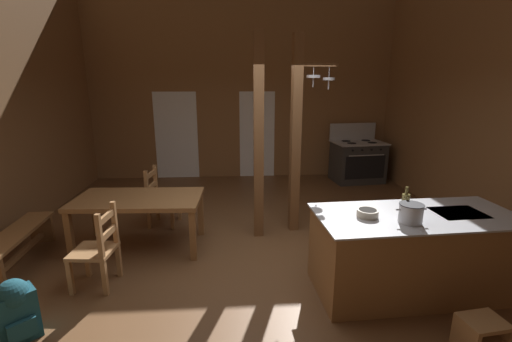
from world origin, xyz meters
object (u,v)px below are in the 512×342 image
ladderback_chair_by_post (161,198)px  kitchen_island (413,253)px  dining_table (139,203)px  backpack (15,309)px  bench_along_left_wall (18,241)px  stockpot_on_counter (411,213)px  step_stool (482,332)px  bottle_tall_on_counter (405,204)px  ladderback_chair_near_window (98,249)px  stove_range (357,161)px  mixing_bowl_on_counter (367,213)px

ladderback_chair_by_post → kitchen_island: bearing=-33.2°
dining_table → backpack: (-0.65, -1.78, -0.34)m
bench_along_left_wall → stockpot_on_counter: 4.71m
dining_table → bench_along_left_wall: 1.54m
kitchen_island → backpack: (-3.92, -0.51, -0.14)m
bench_along_left_wall → stockpot_on_counter: size_ratio=4.49×
step_stool → bottle_tall_on_counter: 1.29m
ladderback_chair_by_post → dining_table: bearing=-99.0°
ladderback_chair_by_post → bottle_tall_on_counter: 3.68m
stockpot_on_counter → dining_table: bearing=154.4°
kitchen_island → backpack: size_ratio=3.70×
ladderback_chair_near_window → bench_along_left_wall: bearing=154.5°
ladderback_chair_near_window → dining_table: bearing=76.6°
kitchen_island → stove_range: size_ratio=1.67×
step_stool → bench_along_left_wall: size_ratio=0.28×
bench_along_left_wall → mixing_bowl_on_counter: mixing_bowl_on_counter is taller
ladderback_chair_by_post → backpack: (-0.78, -2.57, -0.14)m
ladderback_chair_near_window → bottle_tall_on_counter: size_ratio=3.06×
step_stool → mixing_bowl_on_counter: (-0.73, 0.90, 0.77)m
stockpot_on_counter → bottle_tall_on_counter: bottle_tall_on_counter is taller
bench_along_left_wall → bottle_tall_on_counter: 4.71m
dining_table → ladderback_chair_near_window: 0.99m
mixing_bowl_on_counter → ladderback_chair_near_window: bearing=173.3°
bottle_tall_on_counter → backpack: bearing=-172.3°
ladderback_chair_near_window → bench_along_left_wall: 1.37m
stove_range → step_stool: (-0.77, -5.25, -0.30)m
dining_table → ladderback_chair_near_window: size_ratio=1.83×
step_stool → kitchen_island: bearing=100.2°
ladderback_chair_near_window → mixing_bowl_on_counter: bearing=-6.7°
dining_table → bottle_tall_on_counter: bearing=-22.2°
ladderback_chair_by_post → stockpot_on_counter: size_ratio=3.07×
stove_range → ladderback_chair_near_window: bearing=-137.9°
ladderback_chair_near_window → mixing_bowl_on_counter: (2.93, -0.35, 0.49)m
ladderback_chair_near_window → bottle_tall_on_counter: (3.34, -0.32, 0.58)m
stove_range → stockpot_on_counter: 4.70m
ladderback_chair_by_post → bench_along_left_wall: (-1.58, -1.16, -0.15)m
dining_table → ladderback_chair_near_window: ladderback_chair_near_window is taller
stove_range → kitchen_island: bearing=-102.2°
ladderback_chair_by_post → stockpot_on_counter: 3.76m
kitchen_island → bench_along_left_wall: kitchen_island is taller
dining_table → ladderback_chair_near_window: bearing=-103.4°
stove_range → bottle_tall_on_counter: (-1.09, -4.33, 0.55)m
step_stool → ladderback_chair_near_window: ladderback_chair_near_window is taller
kitchen_island → bottle_tall_on_counter: (-0.15, -0.00, 0.58)m
stockpot_on_counter → kitchen_island: bearing=47.0°
backpack → stove_range: bearing=44.9°
stove_range → ladderback_chair_by_post: 4.66m
stove_range → mixing_bowl_on_counter: (-1.50, -4.35, 0.46)m
step_stool → ladderback_chair_near_window: bearing=161.2°
kitchen_island → step_stool: size_ratio=5.63×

